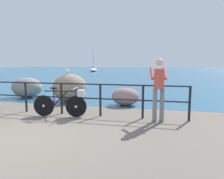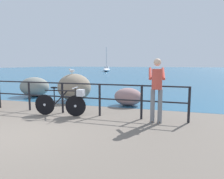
{
  "view_description": "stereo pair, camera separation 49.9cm",
  "coord_description": "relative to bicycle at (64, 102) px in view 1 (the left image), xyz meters",
  "views": [
    {
      "loc": [
        3.11,
        -3.98,
        1.65
      ],
      "look_at": [
        1.6,
        2.56,
        0.8
      ],
      "focal_mm": 33.23,
      "sensor_mm": 36.0,
      "label": 1
    },
    {
      "loc": [
        3.59,
        -3.86,
        1.65
      ],
      "look_at": [
        1.6,
        2.56,
        0.8
      ],
      "focal_mm": 33.23,
      "sensor_mm": 36.0,
      "label": 2
    }
  ],
  "objects": [
    {
      "name": "sea_surface",
      "position": [
        -0.26,
        46.68,
        -0.46
      ],
      "size": [
        120.0,
        90.0,
        0.01
      ],
      "primitive_type": "cube",
      "color": "#285B7F",
      "rests_on": "ground_plane"
    },
    {
      "name": "seagull",
      "position": [
        -0.99,
        2.4,
        0.87
      ],
      "size": [
        0.2,
        0.34,
        0.23
      ],
      "rotation": [
        0.0,
        0.0,
        4.38
      ],
      "color": "gold",
      "rests_on": "breakwater_boulder_main"
    },
    {
      "name": "promenade_railing",
      "position": [
        -0.26,
        0.33,
        0.17
      ],
      "size": [
        8.0,
        0.07,
        1.02
      ],
      "color": "black",
      "rests_on": "ground_plane"
    },
    {
      "name": "sailboat",
      "position": [
        -10.34,
        34.7,
        -0.04
      ],
      "size": [
        2.06,
        4.56,
        4.9
      ],
      "rotation": [
        0.0,
        0.0,
        4.89
      ],
      "color": "white",
      "rests_on": "sea_surface"
    },
    {
      "name": "breakwater_boulder_right",
      "position": [
        1.56,
        2.18,
        -0.12
      ],
      "size": [
        1.09,
        0.84,
        0.69
      ],
      "color": "gray",
      "rests_on": "ground"
    },
    {
      "name": "person_at_railing",
      "position": [
        2.84,
        0.05,
        0.53
      ],
      "size": [
        0.51,
        0.66,
        1.78
      ],
      "rotation": [
        0.0,
        0.0,
        1.71
      ],
      "color": "slate",
      "rests_on": "ground_plane"
    },
    {
      "name": "ground_plane",
      "position": [
        -0.26,
        18.17,
        -0.51
      ],
      "size": [
        120.0,
        120.0,
        0.1
      ],
      "primitive_type": "cube",
      "color": "#6B6056"
    },
    {
      "name": "breakwater_boulder_main",
      "position": [
        -0.94,
        2.49,
        0.13
      ],
      "size": [
        1.48,
        1.39,
        1.2
      ],
      "color": "gray",
      "rests_on": "ground"
    },
    {
      "name": "bicycle",
      "position": [
        0.0,
        0.0,
        0.0
      ],
      "size": [
        1.69,
        0.48,
        0.92
      ],
      "rotation": [
        0.0,
        0.0,
        0.11
      ],
      "color": "black",
      "rests_on": "ground_plane"
    },
    {
      "name": "breakwater_boulder_left",
      "position": [
        -3.45,
        3.05,
        0.02
      ],
      "size": [
        1.51,
        1.2,
        0.97
      ],
      "color": "gray",
      "rests_on": "ground"
    }
  ]
}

